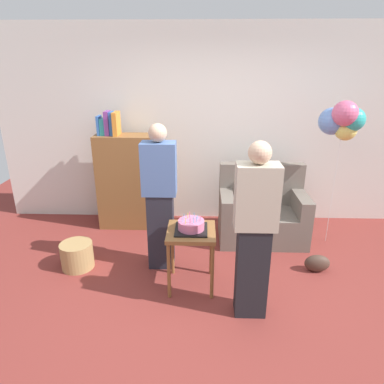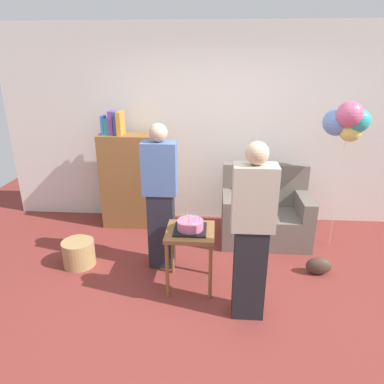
{
  "view_description": "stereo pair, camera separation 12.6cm",
  "coord_description": "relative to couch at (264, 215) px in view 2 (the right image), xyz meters",
  "views": [
    {
      "loc": [
        -0.13,
        -2.82,
        2.21
      ],
      "look_at": [
        -0.24,
        0.52,
        0.95
      ],
      "focal_mm": 32.58,
      "sensor_mm": 36.0,
      "label": 1
    },
    {
      "loc": [
        -0.01,
        -2.81,
        2.21
      ],
      "look_at": [
        -0.24,
        0.52,
        0.95
      ],
      "focal_mm": 32.58,
      "sensor_mm": 36.0,
      "label": 2
    }
  ],
  "objects": [
    {
      "name": "person_holding_cake",
      "position": [
        -0.33,
        -1.5,
        0.49
      ],
      "size": [
        0.36,
        0.22,
        1.63
      ],
      "rotation": [
        0.0,
        0.0,
        2.76
      ],
      "color": "black",
      "rests_on": "ground_plane"
    },
    {
      "name": "ground_plane",
      "position": [
        -0.64,
        -1.37,
        -0.34
      ],
      "size": [
        8.0,
        8.0,
        0.0
      ],
      "primitive_type": "plane",
      "color": "maroon"
    },
    {
      "name": "person_blowing_candles",
      "position": [
        -1.24,
        -0.73,
        0.49
      ],
      "size": [
        0.36,
        0.22,
        1.63
      ],
      "rotation": [
        0.0,
        0.0,
        0.2
      ],
      "color": "#23232D",
      "rests_on": "ground_plane"
    },
    {
      "name": "wicker_basket",
      "position": [
        -2.19,
        -0.8,
        -0.19
      ],
      "size": [
        0.36,
        0.36,
        0.3
      ],
      "primitive_type": "cylinder",
      "color": "#A88451",
      "rests_on": "ground_plane"
    },
    {
      "name": "wall_back",
      "position": [
        -0.64,
        0.68,
        1.01
      ],
      "size": [
        6.0,
        0.1,
        2.7
      ],
      "primitive_type": "cube",
      "color": "silver",
      "rests_on": "ground_plane"
    },
    {
      "name": "birthday_cake",
      "position": [
        -0.89,
        -1.1,
        0.35
      ],
      "size": [
        0.32,
        0.32,
        0.17
      ],
      "color": "black",
      "rests_on": "side_table"
    },
    {
      "name": "bookshelf",
      "position": [
        -1.82,
        0.32,
        0.34
      ],
      "size": [
        0.8,
        0.36,
        1.61
      ],
      "color": "brown",
      "rests_on": "ground_plane"
    },
    {
      "name": "couch",
      "position": [
        0.0,
        0.0,
        0.0
      ],
      "size": [
        1.1,
        0.7,
        0.96
      ],
      "color": "#6B6056",
      "rests_on": "ground_plane"
    },
    {
      "name": "side_table",
      "position": [
        -0.89,
        -1.1,
        0.2
      ],
      "size": [
        0.48,
        0.48,
        0.64
      ],
      "color": "brown",
      "rests_on": "ground_plane"
    },
    {
      "name": "handbag",
      "position": [
        0.51,
        -0.8,
        -0.24
      ],
      "size": [
        0.28,
        0.14,
        0.2
      ],
      "primitive_type": "ellipsoid",
      "color": "#473328",
      "rests_on": "ground_plane"
    },
    {
      "name": "balloon_bunch",
      "position": [
        0.83,
        -0.08,
        1.23
      ],
      "size": [
        0.48,
        0.46,
        1.8
      ],
      "color": "silver",
      "rests_on": "ground_plane"
    }
  ]
}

